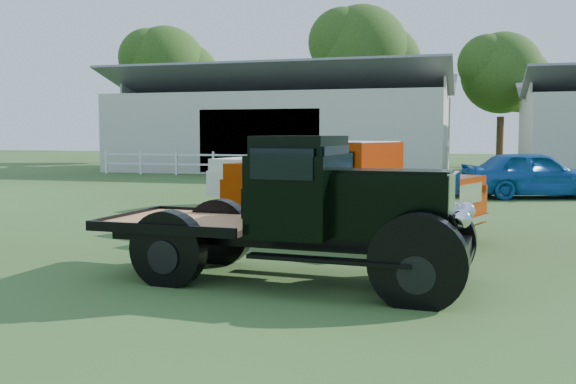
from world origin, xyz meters
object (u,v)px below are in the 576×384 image
(vintage_flatbed, at_px, (294,209))
(misc_car_blue, at_px, (533,174))
(white_pickup, at_px, (298,177))
(red_pickup, at_px, (346,188))

(vintage_flatbed, bearing_deg, misc_car_blue, 75.55)
(vintage_flatbed, xyz_separation_m, misc_car_blue, (4.31, 13.49, -0.25))
(vintage_flatbed, distance_m, white_pickup, 8.42)
(red_pickup, xyz_separation_m, white_pickup, (-2.07, 3.92, -0.06))
(vintage_flatbed, relative_size, red_pickup, 0.97)
(red_pickup, distance_m, misc_car_blue, 10.25)
(red_pickup, bearing_deg, vintage_flatbed, -69.19)
(vintage_flatbed, distance_m, red_pickup, 4.22)
(vintage_flatbed, relative_size, white_pickup, 1.05)
(vintage_flatbed, relative_size, misc_car_blue, 1.14)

